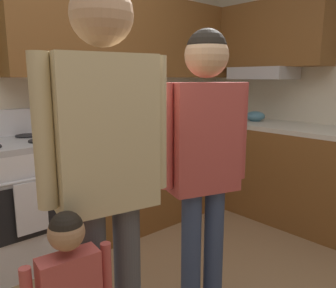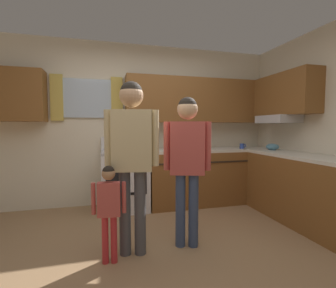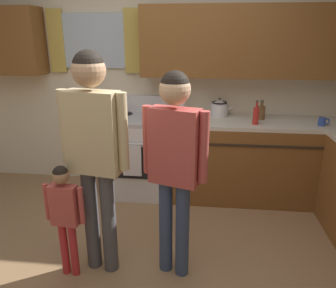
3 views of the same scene
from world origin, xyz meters
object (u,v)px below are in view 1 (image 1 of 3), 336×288
bottle_tall_clear (69,115)px  bottle_squat_brown (154,116)px  stove_oven (14,201)px  mixing_bowl (255,116)px  stovetop_kettle (109,116)px  bottle_sauce_red (161,117)px  adult_holding_child (106,150)px  mug_cobalt_blue (209,116)px  adult_in_plaid (205,150)px

bottle_tall_clear → bottle_squat_brown: bearing=-0.4°
stove_oven → mixing_bowl: (2.25, -0.48, 0.48)m
stovetop_kettle → mixing_bowl: (1.34, -0.63, -0.05)m
bottle_sauce_red → adult_holding_child: adult_holding_child is taller
mug_cobalt_blue → mixing_bowl: mixing_bowl is taller
adult_holding_child → mug_cobalt_blue: bearing=31.9°
stovetop_kettle → mixing_bowl: 1.49m
bottle_tall_clear → stovetop_kettle: size_ratio=1.34×
adult_holding_child → adult_in_plaid: (0.57, 0.01, -0.08)m
mug_cobalt_blue → stovetop_kettle: 1.06m
stove_oven → mixing_bowl: size_ratio=5.75×
stove_oven → mug_cobalt_blue: size_ratio=9.58×
bottle_sauce_red → mug_cobalt_blue: bottle_sauce_red is taller
bottle_sauce_red → bottle_squat_brown: size_ratio=1.20×
bottle_sauce_red → stovetop_kettle: 0.47m
bottle_sauce_red → mug_cobalt_blue: (0.66, 0.02, -0.05)m
bottle_sauce_red → mixing_bowl: 1.04m
stovetop_kettle → mixing_bowl: bearing=-25.2°
bottle_squat_brown → bottle_sauce_red: bearing=-112.0°
bottle_squat_brown → adult_holding_child: bearing=-134.2°
bottle_sauce_red → stovetop_kettle: size_ratio=0.90×
mixing_bowl → stove_oven: bearing=168.1°
bottle_squat_brown → stove_oven: bearing=-177.2°
bottle_tall_clear → adult_holding_child: (-0.53, -1.43, 0.02)m
stove_oven → bottle_sauce_red: bottle_sauce_red is taller
adult_in_plaid → stovetop_kettle: bearing=76.2°
stove_oven → adult_in_plaid: (0.53, -1.34, 0.52)m
stovetop_kettle → stove_oven: bearing=-170.2°
stove_oven → bottle_sauce_red: (1.26, -0.16, 0.53)m
adult_holding_child → adult_in_plaid: adult_holding_child is taller
stove_oven → adult_holding_child: adult_holding_child is taller
bottle_tall_clear → adult_holding_child: 1.52m
bottle_sauce_red → adult_in_plaid: size_ratio=0.16×
mug_cobalt_blue → adult_holding_child: (-1.96, -1.22, 0.12)m
stove_oven → bottle_squat_brown: size_ratio=5.37×
bottle_tall_clear → mixing_bowl: bearing=-17.3°
bottle_sauce_red → bottle_tall_clear: bottle_tall_clear is taller
stovetop_kettle → adult_in_plaid: 1.55m
bottle_squat_brown → adult_in_plaid: bearing=-120.1°
bottle_squat_brown → mug_cobalt_blue: (0.57, -0.20, -0.03)m
bottle_squat_brown → adult_in_plaid: (-0.82, -1.41, 0.01)m
bottle_tall_clear → mug_cobalt_blue: size_ratio=3.20×
mixing_bowl → adult_holding_child: (-2.28, -0.88, 0.12)m
mixing_bowl → adult_in_plaid: 1.92m
adult_in_plaid → bottle_tall_clear: bearing=91.8°
stove_oven → mixing_bowl: stove_oven is taller
mug_cobalt_blue → stove_oven: bearing=175.9°
stovetop_kettle → adult_in_plaid: (-0.37, -1.50, -0.01)m
stove_oven → bottle_squat_brown: bearing=2.8°
stovetop_kettle → adult_holding_child: adult_holding_child is taller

